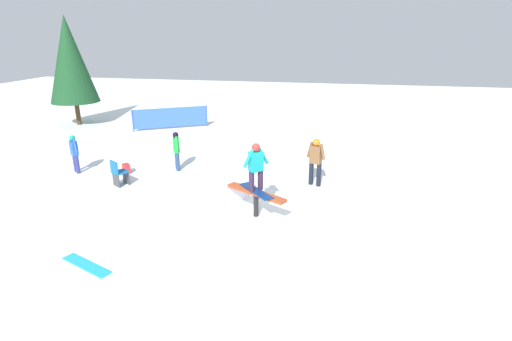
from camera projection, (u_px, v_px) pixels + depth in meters
ground_plane at (256, 216)px, 11.04m from camera, size 60.00×60.00×0.00m
rail_feature at (256, 196)px, 10.84m from camera, size 1.81×1.20×0.73m
snow_kicker_ramp at (210, 189)px, 12.12m from camera, size 2.31×2.20×0.59m
main_rider_on_rail at (256, 168)px, 10.58m from camera, size 1.11×1.18×1.35m
bystander_brown at (316, 159)px, 12.95m from camera, size 0.64×0.34×1.58m
bystander_green at (177, 149)px, 14.45m from camera, size 0.37×0.59×1.42m
bystander_blue at (74, 152)px, 14.17m from camera, size 0.53×0.44×1.38m
loose_snowboard_cyan at (87, 265)px, 8.70m from camera, size 1.40×0.78×0.02m
folding_chair at (119, 174)px, 13.07m from camera, size 0.60×0.60×0.88m
backpack_on_snow at (126, 169)px, 14.29m from camera, size 0.37×0.37×0.34m
safety_fence at (171, 117)px, 20.62m from camera, size 3.32×1.97×1.10m
pine_tree_near at (70, 60)px, 20.63m from camera, size 2.47×2.47×5.62m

